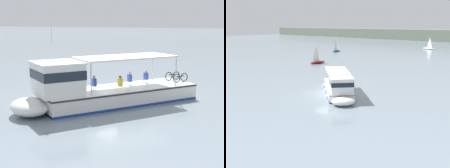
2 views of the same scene
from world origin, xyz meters
The scene contains 6 objects.
ground_plane centered at (0.00, 0.00, 0.00)m, with size 400.00×400.00×0.00m, color gray.
ferry_main centered at (2.24, 0.70, 1.02)m, with size 11.91×10.28×5.32m.
sailboat_outer_anchorage centered at (-41.13, 42.38, 0.54)m, with size 2.58×5.00×5.40m.
sailboat_horizon_east centered at (-23.36, 18.59, 0.54)m, with size 1.61×4.86×5.40m.
sailboat_near_starboard centered at (-22.41, 74.27, 0.54)m, with size 4.95×2.07×5.40m.
channel_buoy centered at (-11.23, 12.40, 0.57)m, with size 0.70×0.70×1.40m.
Camera 2 is at (27.18, -24.04, 9.52)m, focal length 42.71 mm.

